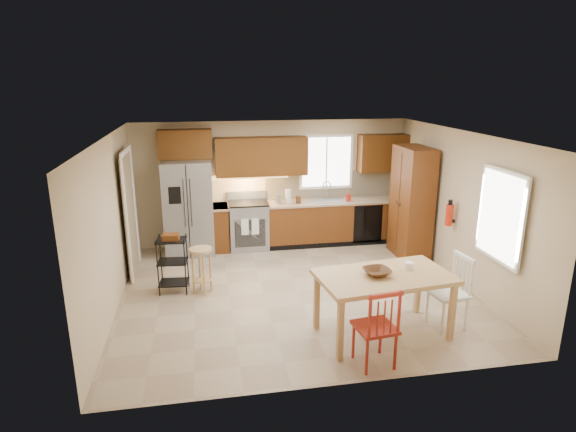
% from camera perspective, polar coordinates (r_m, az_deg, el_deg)
% --- Properties ---
extents(floor, '(5.50, 5.50, 0.00)m').
position_cam_1_polar(floor, '(7.85, 1.02, -8.87)').
color(floor, tan).
rests_on(floor, ground).
extents(ceiling, '(5.50, 5.00, 0.02)m').
position_cam_1_polar(ceiling, '(7.16, 1.12, 9.57)').
color(ceiling, silver).
rests_on(ceiling, ground).
extents(wall_back, '(5.50, 0.02, 2.50)m').
position_cam_1_polar(wall_back, '(9.80, -1.79, 3.95)').
color(wall_back, '#CCB793').
rests_on(wall_back, ground).
extents(wall_front, '(5.50, 0.02, 2.50)m').
position_cam_1_polar(wall_front, '(5.12, 6.57, -7.81)').
color(wall_front, '#CCB793').
rests_on(wall_front, ground).
extents(wall_left, '(0.02, 5.00, 2.50)m').
position_cam_1_polar(wall_left, '(7.40, -20.32, -1.13)').
color(wall_left, '#CCB793').
rests_on(wall_left, ground).
extents(wall_right, '(0.02, 5.00, 2.50)m').
position_cam_1_polar(wall_right, '(8.37, 19.87, 0.86)').
color(wall_right, '#CCB793').
rests_on(wall_right, ground).
extents(refrigerator, '(0.92, 0.75, 1.82)m').
position_cam_1_polar(refrigerator, '(9.42, -11.71, 0.99)').
color(refrigerator, gray).
rests_on(refrigerator, floor).
extents(range_stove, '(0.76, 0.63, 0.92)m').
position_cam_1_polar(range_stove, '(9.63, -4.71, -1.17)').
color(range_stove, gray).
rests_on(range_stove, floor).
extents(base_cabinet_narrow, '(0.30, 0.60, 0.90)m').
position_cam_1_polar(base_cabinet_narrow, '(9.62, -7.98, -1.37)').
color(base_cabinet_narrow, '#602E11').
rests_on(base_cabinet_narrow, floor).
extents(base_cabinet_run, '(2.92, 0.60, 0.90)m').
position_cam_1_polar(base_cabinet_run, '(9.98, 5.85, -0.64)').
color(base_cabinet_run, '#602E11').
rests_on(base_cabinet_run, floor).
extents(dishwasher, '(0.60, 0.02, 0.78)m').
position_cam_1_polar(dishwasher, '(9.88, 9.44, -0.95)').
color(dishwasher, black).
rests_on(dishwasher, floor).
extents(backsplash, '(2.92, 0.03, 0.55)m').
position_cam_1_polar(backsplash, '(10.06, 5.53, 3.78)').
color(backsplash, beige).
rests_on(backsplash, wall_back).
extents(upper_over_fridge, '(1.00, 0.35, 0.55)m').
position_cam_1_polar(upper_over_fridge, '(9.38, -12.11, 8.33)').
color(upper_over_fridge, '#5A320F').
rests_on(upper_over_fridge, wall_back).
extents(upper_left_block, '(1.80, 0.35, 0.75)m').
position_cam_1_polar(upper_left_block, '(9.49, -3.17, 7.07)').
color(upper_left_block, '#5A320F').
rests_on(upper_left_block, wall_back).
extents(upper_right_block, '(1.00, 0.35, 0.75)m').
position_cam_1_polar(upper_right_block, '(10.10, 11.17, 7.34)').
color(upper_right_block, '#5A320F').
rests_on(upper_right_block, wall_back).
extents(window_back, '(1.12, 0.04, 1.12)m').
position_cam_1_polar(window_back, '(9.92, 4.55, 6.42)').
color(window_back, white).
rests_on(window_back, wall_back).
extents(sink, '(0.62, 0.46, 0.16)m').
position_cam_1_polar(sink, '(9.82, 4.86, 1.59)').
color(sink, gray).
rests_on(sink, base_cabinet_run).
extents(undercab_glow, '(1.60, 0.30, 0.01)m').
position_cam_1_polar(undercab_glow, '(9.50, -4.91, 4.63)').
color(undercab_glow, '#FFBF66').
rests_on(undercab_glow, wall_back).
extents(soap_bottle, '(0.09, 0.09, 0.19)m').
position_cam_1_polar(soap_bottle, '(9.80, 7.17, 2.31)').
color(soap_bottle, red).
rests_on(soap_bottle, base_cabinet_run).
extents(paper_towel, '(0.12, 0.12, 0.28)m').
position_cam_1_polar(paper_towel, '(9.55, 0.02, 2.34)').
color(paper_towel, white).
rests_on(paper_towel, base_cabinet_run).
extents(canister_steel, '(0.11, 0.11, 0.18)m').
position_cam_1_polar(canister_steel, '(9.53, -1.17, 2.00)').
color(canister_steel, gray).
rests_on(canister_steel, base_cabinet_run).
extents(canister_wood, '(0.10, 0.10, 0.14)m').
position_cam_1_polar(canister_wood, '(9.57, 1.23, 1.94)').
color(canister_wood, '#4B2D14').
rests_on(canister_wood, base_cabinet_run).
extents(pantry, '(0.50, 0.95, 2.10)m').
position_cam_1_polar(pantry, '(9.31, 14.42, 1.52)').
color(pantry, '#602E11').
rests_on(pantry, floor).
extents(fire_extinguisher, '(0.12, 0.12, 0.36)m').
position_cam_1_polar(fire_extinguisher, '(8.48, 18.57, 0.11)').
color(fire_extinguisher, red).
rests_on(fire_extinguisher, wall_right).
extents(window_right, '(0.04, 1.02, 1.32)m').
position_cam_1_polar(window_right, '(7.35, 23.92, -0.01)').
color(window_right, white).
rests_on(window_right, wall_right).
extents(doorway, '(0.04, 0.95, 2.10)m').
position_cam_1_polar(doorway, '(8.67, -18.28, 0.15)').
color(doorway, '#8C7A59').
rests_on(doorway, wall_left).
extents(dining_table, '(1.83, 1.17, 0.84)m').
position_cam_1_polar(dining_table, '(6.58, 11.18, -10.32)').
color(dining_table, tan).
rests_on(dining_table, floor).
extents(chair_red, '(0.53, 0.53, 1.01)m').
position_cam_1_polar(chair_red, '(5.89, 10.28, -12.67)').
color(chair_red, maroon).
rests_on(chair_red, floor).
extents(chair_white, '(0.53, 0.53, 1.01)m').
position_cam_1_polar(chair_white, '(6.97, 18.45, -8.55)').
color(chair_white, white).
rests_on(chair_white, floor).
extents(table_bowl, '(0.39, 0.39, 0.09)m').
position_cam_1_polar(table_bowl, '(6.37, 10.48, -6.95)').
color(table_bowl, '#4B2D14').
rests_on(table_bowl, dining_table).
extents(table_jar, '(0.16, 0.16, 0.16)m').
position_cam_1_polar(table_jar, '(6.62, 14.12, -5.94)').
color(table_jar, white).
rests_on(table_jar, dining_table).
extents(bar_stool, '(0.48, 0.48, 0.74)m').
position_cam_1_polar(bar_stool, '(7.78, -10.19, -6.38)').
color(bar_stool, tan).
rests_on(bar_stool, floor).
extents(utility_cart, '(0.49, 0.40, 0.92)m').
position_cam_1_polar(utility_cart, '(7.87, -13.48, -5.62)').
color(utility_cart, black).
rests_on(utility_cart, floor).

